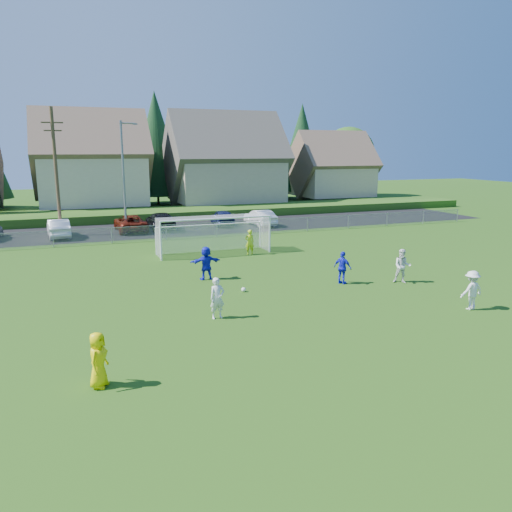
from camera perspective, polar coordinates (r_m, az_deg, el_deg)
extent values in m
plane|color=#193D0C|center=(19.11, 8.68, -8.83)|extent=(160.00, 160.00, 0.00)
plane|color=black|center=(44.41, -9.01, 3.16)|extent=(60.00, 60.00, 0.00)
cube|color=#1E420F|center=(51.65, -10.77, 4.78)|extent=(70.00, 6.00, 0.80)
sphere|color=white|center=(24.28, -1.44, -3.86)|extent=(0.22, 0.22, 0.22)
imported|color=yellow|center=(15.39, -17.59, -11.25)|extent=(0.85, 0.97, 1.66)
imported|color=silver|center=(20.40, -4.45, -4.82)|extent=(0.67, 0.48, 1.71)
imported|color=silver|center=(26.77, 16.38, -1.12)|extent=(1.09, 1.04, 1.78)
imported|color=silver|center=(23.39, 23.43, -3.61)|extent=(1.13, 0.67, 1.71)
imported|color=#151CCD|center=(25.92, 9.87, -1.33)|extent=(0.86, 1.06, 1.69)
imported|color=#151CCD|center=(26.53, -5.72, -0.80)|extent=(1.66, 0.56, 1.78)
imported|color=#C0D819|center=(32.70, -0.73, 1.60)|extent=(0.63, 0.43, 1.66)
imported|color=white|center=(42.14, -21.64, 2.97)|extent=(1.86, 4.51, 1.45)
imported|color=#5F180A|center=(43.42, -14.16, 3.67)|extent=(2.47, 5.09, 1.39)
imported|color=black|center=(44.26, -10.85, 3.99)|extent=(2.06, 4.93, 1.42)
imported|color=#161F50|center=(45.51, -3.85, 4.40)|extent=(2.12, 4.37, 1.44)
imported|color=white|center=(45.41, 0.49, 4.40)|extent=(1.76, 4.39, 1.42)
cylinder|color=white|center=(31.42, -10.83, 1.68)|extent=(0.12, 0.12, 2.44)
cylinder|color=white|center=(33.44, 1.57, 2.51)|extent=(0.12, 0.12, 2.44)
cylinder|color=white|center=(32.05, -4.47, 4.27)|extent=(7.30, 0.12, 0.12)
cylinder|color=white|center=(33.23, -11.36, 1.66)|extent=(0.08, 0.08, 1.80)
cylinder|color=white|center=(35.14, 0.45, 2.45)|extent=(0.08, 0.08, 1.80)
cylinder|color=white|center=(33.86, -5.32, 3.58)|extent=(7.30, 0.08, 0.08)
cube|color=silver|center=(34.00, -5.29, 2.08)|extent=(7.30, 0.02, 1.80)
cube|color=silver|center=(32.30, -11.12, 1.95)|extent=(0.02, 1.80, 2.44)
cube|color=silver|center=(34.26, 1.00, 2.75)|extent=(0.02, 1.80, 2.44)
cube|color=silver|center=(32.91, -4.92, 4.47)|extent=(7.30, 1.80, 0.02)
cube|color=gray|center=(38.93, -7.37, 3.71)|extent=(52.00, 0.03, 0.03)
cube|color=gray|center=(39.02, -7.35, 2.87)|extent=(52.00, 0.02, 1.14)
cylinder|color=gray|center=(39.02, -7.35, 2.87)|extent=(0.06, 0.06, 1.20)
cylinder|color=gray|center=(51.61, 22.04, 4.33)|extent=(0.06, 0.06, 1.20)
cylinder|color=slate|center=(41.77, -14.89, 8.56)|extent=(0.18, 0.18, 9.00)
cylinder|color=slate|center=(41.81, -14.52, 14.48)|extent=(1.20, 0.12, 0.12)
cube|color=slate|center=(41.89, -13.67, 14.45)|extent=(0.36, 0.18, 0.12)
cylinder|color=#473321|center=(42.51, -21.86, 8.83)|extent=(0.26, 0.26, 10.00)
cube|color=#473321|center=(42.52, -22.28, 13.94)|extent=(1.60, 0.10, 0.10)
cube|color=#473321|center=(42.50, -22.21, 13.13)|extent=(1.30, 0.10, 0.10)
cube|color=#C6B58E|center=(58.63, -18.15, 8.34)|extent=(11.00, 9.00, 5.50)
pyramid|color=brown|center=(58.72, -18.66, 15.86)|extent=(12.10, 9.90, 4.96)
cube|color=tan|center=(60.31, -3.56, 8.75)|extent=(12.00, 10.00, 5.00)
pyramid|color=#4C473F|center=(60.38, -3.66, 16.37)|extent=(13.20, 11.00, 5.52)
cube|color=tan|center=(67.23, 8.62, 8.56)|extent=(9.00, 8.00, 4.00)
pyramid|color=brown|center=(67.16, 8.79, 14.02)|extent=(9.90, 8.80, 4.41)
cylinder|color=#382616|center=(66.76, -20.08, 6.05)|extent=(0.30, 0.30, 1.20)
cone|color=#143819|center=(66.48, -20.45, 11.19)|extent=(6.24, 6.24, 10.80)
cylinder|color=#382616|center=(64.70, -11.10, 6.38)|extent=(0.30, 0.30, 1.20)
cone|color=#143819|center=(64.41, -11.35, 12.50)|extent=(7.28, 7.28, 12.60)
cylinder|color=#382616|center=(68.91, -3.15, 8.07)|extent=(0.36, 0.36, 3.96)
sphere|color=#2B5B19|center=(68.74, -3.19, 12.10)|extent=(8.36, 8.36, 8.36)
cylinder|color=#382616|center=(70.88, 5.15, 7.04)|extent=(0.30, 0.30, 1.20)
cone|color=#143819|center=(70.61, 5.25, 12.26)|extent=(6.76, 6.76, 11.70)
cylinder|color=#382616|center=(75.49, 10.35, 8.11)|extent=(0.36, 0.36, 3.60)
sphere|color=#2B5B19|center=(75.32, 10.48, 11.45)|extent=(7.60, 7.60, 7.60)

